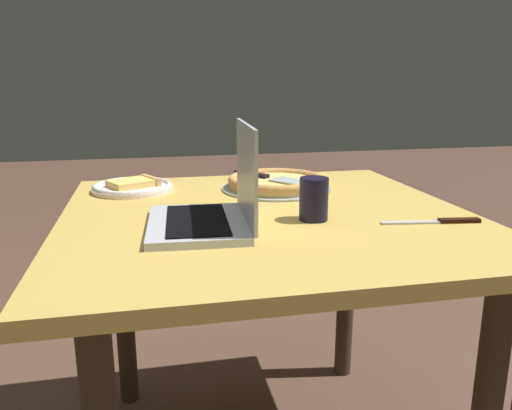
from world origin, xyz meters
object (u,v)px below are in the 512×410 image
at_px(pizza_tray, 276,182).
at_px(table_knife, 441,221).
at_px(pizza_plate, 133,186).
at_px(drink_cup, 314,198).
at_px(laptop, 214,206).
at_px(dining_table, 266,252).

bearing_deg(pizza_tray, table_knife, 123.43).
distance_m(pizza_plate, drink_cup, 0.61).
xyz_separation_m(pizza_plate, pizza_tray, (-0.43, 0.07, 0.01)).
height_order(laptop, pizza_tray, laptop).
xyz_separation_m(table_knife, drink_cup, (0.29, -0.09, 0.05)).
bearing_deg(dining_table, pizza_plate, -43.73).
height_order(dining_table, table_knife, table_knife).
relative_size(dining_table, pizza_tray, 3.06).
bearing_deg(pizza_tray, drink_cup, 90.40).
bearing_deg(pizza_plate, table_knife, 144.66).
height_order(laptop, pizza_plate, laptop).
bearing_deg(drink_cup, dining_table, -46.15).
distance_m(dining_table, drink_cup, 0.21).
bearing_deg(laptop, pizza_plate, -66.18).
distance_m(dining_table, laptop, 0.24).
height_order(pizza_plate, pizza_tray, pizza_tray).
relative_size(dining_table, table_knife, 4.29).
height_order(laptop, drink_cup, laptop).
bearing_deg(drink_cup, pizza_tray, -89.60).
relative_size(laptop, pizza_plate, 1.31).
distance_m(table_knife, drink_cup, 0.31).
distance_m(dining_table, pizza_tray, 0.30).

